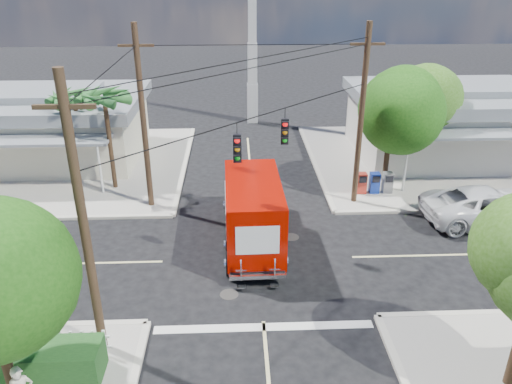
{
  "coord_description": "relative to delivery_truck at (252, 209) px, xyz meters",
  "views": [
    {
      "loc": [
        -0.85,
        -17.83,
        11.32
      ],
      "look_at": [
        0.0,
        2.0,
        2.2
      ],
      "focal_mm": 35.0,
      "sensor_mm": 36.0,
      "label": 1
    }
  ],
  "objects": [
    {
      "name": "delivery_truck",
      "position": [
        0.0,
        0.0,
        0.0
      ],
      "size": [
        2.52,
        7.42,
        3.18
      ],
      "color": "black",
      "rests_on": "ground"
    },
    {
      "name": "utility_poles",
      "position": [
        -1.4,
        0.13,
        3.06
      ],
      "size": [
        12.0,
        10.68,
        9.0
      ],
      "color": "#473321",
      "rests_on": "ground"
    },
    {
      "name": "palm_nw_back",
      "position": [
        -9.32,
        7.53,
        3.05
      ],
      "size": [
        3.01,
        3.08,
        5.19
      ],
      "color": "#422D1C",
      "rests_on": "sidewalk_nw"
    },
    {
      "name": "picket_fence",
      "position": [
        -7.62,
        -7.07,
        -0.94
      ],
      "size": [
        5.94,
        0.06,
        1.0
      ],
      "color": "silver",
      "rests_on": "sidewalk_sw"
    },
    {
      "name": "road_markings",
      "position": [
        0.18,
        -2.94,
        -1.61
      ],
      "size": [
        32.0,
        32.0,
        0.01
      ],
      "color": "beige",
      "rests_on": "ground"
    },
    {
      "name": "palm_nw_front",
      "position": [
        -7.32,
        6.03,
        3.43
      ],
      "size": [
        3.01,
        3.08,
        5.59
      ],
      "color": "#422D1C",
      "rests_on": "sidewalk_nw"
    },
    {
      "name": "building_nw",
      "position": [
        -11.82,
        10.99,
        0.6
      ],
      "size": [
        10.8,
        10.2,
        4.3
      ],
      "color": "beige",
      "rests_on": "sidewalk_nw"
    },
    {
      "name": "building_ne",
      "position": [
        12.68,
        10.49,
        0.7
      ],
      "size": [
        11.8,
        10.2,
        4.5
      ],
      "color": "silver",
      "rests_on": "sidewalk_ne"
    },
    {
      "name": "vending_boxes",
      "position": [
        6.68,
        4.73,
        -0.93
      ],
      "size": [
        1.9,
        0.5,
        1.1
      ],
      "color": "red",
      "rests_on": "sidewalk_ne"
    },
    {
      "name": "parked_car",
      "position": [
        11.23,
        1.42,
        -0.77
      ],
      "size": [
        6.29,
        3.23,
        1.7
      ],
      "primitive_type": "imported",
      "rotation": [
        0.0,
        0.0,
        1.64
      ],
      "color": "silver",
      "rests_on": "ground"
    },
    {
      "name": "tree_ne_back",
      "position": [
        9.99,
        7.49,
        2.57
      ],
      "size": [
        3.77,
        3.66,
        5.82
      ],
      "color": "#422D1C",
      "rests_on": "sidewalk_ne"
    },
    {
      "name": "radio_tower",
      "position": [
        0.68,
        18.53,
        4.03
      ],
      "size": [
        0.8,
        0.8,
        17.0
      ],
      "color": "silver",
      "rests_on": "ground"
    },
    {
      "name": "tree_ne_front",
      "position": [
        7.39,
        5.29,
        3.15
      ],
      "size": [
        4.21,
        4.14,
        6.66
      ],
      "color": "#422D1C",
      "rests_on": "sidewalk_ne"
    },
    {
      "name": "sidewalk_nw",
      "position": [
        -10.7,
        9.41,
        -1.55
      ],
      "size": [
        14.12,
        14.12,
        0.14
      ],
      "color": "#ADA79C",
      "rests_on": "ground"
    },
    {
      "name": "sidewalk_ne",
      "position": [
        11.06,
        9.41,
        -1.55
      ],
      "size": [
        14.12,
        14.12,
        0.14
      ],
      "color": "#ADA79C",
      "rests_on": "ground"
    },
    {
      "name": "ground",
      "position": [
        0.18,
        -1.47,
        -1.62
      ],
      "size": [
        120.0,
        120.0,
        0.0
      ],
      "primitive_type": "plane",
      "color": "black",
      "rests_on": "ground"
    }
  ]
}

